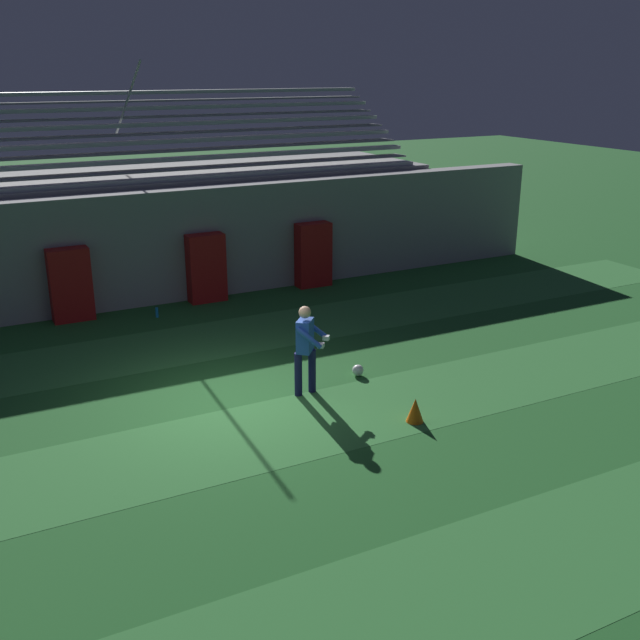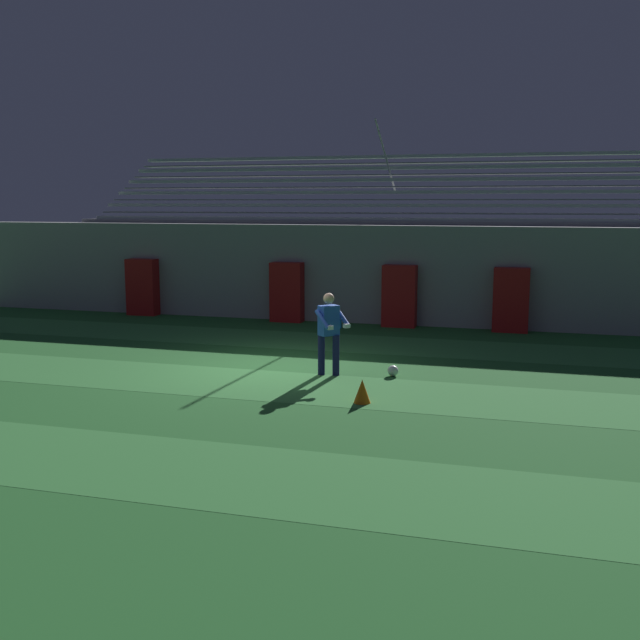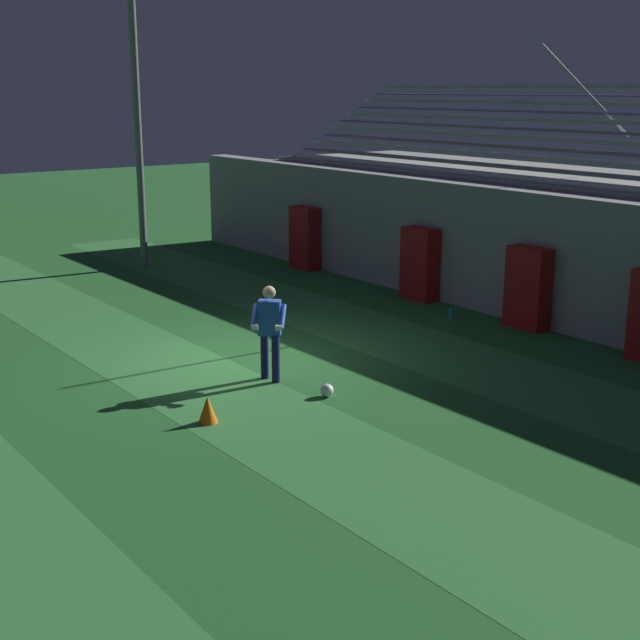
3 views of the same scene
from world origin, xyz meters
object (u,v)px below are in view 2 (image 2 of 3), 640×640
at_px(padding_pillar_far_left, 143,287).
at_px(soccer_ball, 393,371).
at_px(padding_pillar_gate_right, 399,296).
at_px(padding_pillar_far_right, 511,300).
at_px(traffic_cone, 362,391).
at_px(padding_pillar_gate_left, 287,292).
at_px(goalkeeper, 329,329).
at_px(water_bottle, 340,324).

distance_m(padding_pillar_far_left, soccer_ball, 10.77).
height_order(padding_pillar_gate_right, soccer_ball, padding_pillar_gate_right).
bearing_deg(padding_pillar_far_left, padding_pillar_far_right, 0.00).
relative_size(padding_pillar_gate_right, traffic_cone, 4.10).
height_order(padding_pillar_gate_left, padding_pillar_far_right, same).
bearing_deg(soccer_ball, padding_pillar_far_left, 146.27).
bearing_deg(padding_pillar_gate_right, goalkeeper, -92.77).
bearing_deg(traffic_cone, water_bottle, 107.40).
bearing_deg(padding_pillar_far_right, padding_pillar_far_left, 180.00).
bearing_deg(traffic_cone, goalkeeper, 120.81).
distance_m(goalkeeper, traffic_cone, 2.29).
xyz_separation_m(goalkeeper, soccer_ball, (1.25, 0.28, -0.84)).
xyz_separation_m(padding_pillar_gate_left, padding_pillar_far_right, (6.32, 0.00, 0.00)).
height_order(goalkeeper, soccer_ball, goalkeeper).
bearing_deg(water_bottle, padding_pillar_gate_left, 158.55).
xyz_separation_m(padding_pillar_gate_right, traffic_cone, (0.81, -8.11, -0.65)).
distance_m(padding_pillar_far_left, water_bottle, 6.56).
relative_size(padding_pillar_gate_right, water_bottle, 7.18).
height_order(padding_pillar_gate_left, padding_pillar_gate_right, same).
bearing_deg(water_bottle, padding_pillar_far_right, 8.82).
distance_m(padding_pillar_gate_left, padding_pillar_far_right, 6.32).
height_order(padding_pillar_far_left, soccer_ball, padding_pillar_far_left).
xyz_separation_m(padding_pillar_gate_left, padding_pillar_far_left, (-4.69, 0.00, 0.00)).
bearing_deg(soccer_ball, traffic_cone, -93.74).
xyz_separation_m(goalkeeper, water_bottle, (-1.21, 5.55, -0.83)).
relative_size(soccer_ball, traffic_cone, 0.52).
distance_m(padding_pillar_far_left, goalkeeper, 9.91).
relative_size(traffic_cone, water_bottle, 1.75).
bearing_deg(traffic_cone, padding_pillar_gate_left, 116.87).
bearing_deg(traffic_cone, soccer_ball, 86.26).
bearing_deg(water_bottle, padding_pillar_gate_right, 24.92).
distance_m(padding_pillar_far_left, padding_pillar_far_right, 11.01).
bearing_deg(goalkeeper, padding_pillar_gate_right, 87.23).
distance_m(padding_pillar_gate_left, traffic_cone, 9.12).
relative_size(padding_pillar_far_left, goalkeeper, 1.03).
xyz_separation_m(padding_pillar_far_left, water_bottle, (6.48, -0.70, -0.74)).
xyz_separation_m(padding_pillar_far_right, soccer_ball, (-2.07, -5.97, -0.75)).
height_order(padding_pillar_far_left, water_bottle, padding_pillar_far_left).
bearing_deg(padding_pillar_far_right, padding_pillar_gate_right, 180.00).
height_order(padding_pillar_far_left, goalkeeper, padding_pillar_far_left).
bearing_deg(traffic_cone, padding_pillar_far_left, 137.31).
distance_m(soccer_ball, water_bottle, 5.81).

